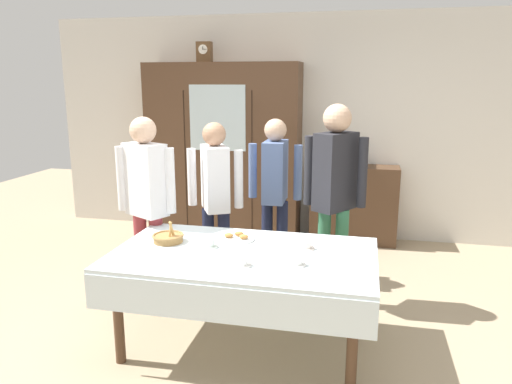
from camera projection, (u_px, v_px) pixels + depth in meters
name	position (u px, v px, depth m)	size (l,w,h in m)	color
ground_plane	(250.00, 332.00, 3.79)	(12.00, 12.00, 0.00)	tan
back_wall	(299.00, 127.00, 6.01)	(6.40, 0.10, 2.70)	silver
dining_table	(242.00, 266.00, 3.42)	(1.86, 1.08, 0.73)	#4C3321
wall_cabinet	(223.00, 151.00, 5.98)	(1.89, 0.46, 2.13)	#4C3321
mantel_clock	(204.00, 52.00, 5.76)	(0.18, 0.11, 0.24)	brown
bookshelf_low	(354.00, 204.00, 5.82)	(1.02, 0.35, 0.93)	#4C3321
book_stack	(355.00, 164.00, 5.71)	(0.16, 0.18, 0.05)	#99332D
tea_cup_mid_right	(242.00, 262.00, 3.19)	(0.13, 0.13, 0.06)	white
tea_cup_mid_left	(297.00, 261.00, 3.19)	(0.13, 0.13, 0.06)	white
tea_cup_far_right	(306.00, 245.00, 3.51)	(0.13, 0.13, 0.06)	white
tea_cup_front_edge	(209.00, 244.00, 3.54)	(0.13, 0.13, 0.06)	silver
bread_basket	(168.00, 238.00, 3.65)	(0.24, 0.24, 0.16)	#9E7542
pastry_plate	(236.00, 238.00, 3.71)	(0.28, 0.28, 0.05)	white
spoon_far_right	(272.00, 245.00, 3.57)	(0.12, 0.02, 0.01)	silver
spoon_center	(352.00, 254.00, 3.40)	(0.12, 0.02, 0.01)	silver
spoon_front_edge	(240.00, 254.00, 3.40)	(0.12, 0.02, 0.01)	silver
person_near_right_end	(215.00, 191.00, 4.38)	(0.52, 0.41, 1.56)	#191E38
person_behind_table_left	(335.00, 185.00, 4.04)	(0.52, 0.41, 1.74)	#33704C
person_by_cabinet	(275.00, 184.00, 4.65)	(0.52, 0.36, 1.57)	#191E38
person_behind_table_right	(146.00, 193.00, 4.07)	(0.52, 0.34, 1.64)	#933338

